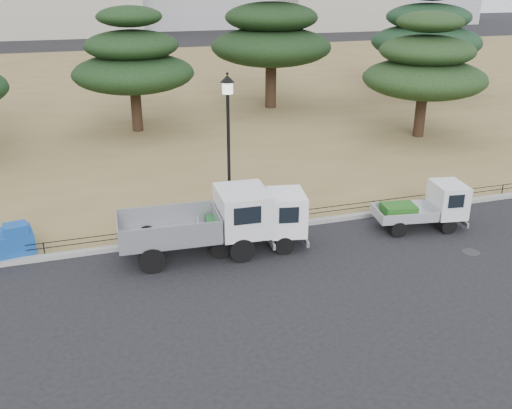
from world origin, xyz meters
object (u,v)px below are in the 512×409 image
object	(u,v)px
truck_large	(204,221)
truck_kei_front	(260,221)
truck_kei_rear	(426,207)
tarp_pile	(9,241)
street_lamp	(228,128)

from	to	relation	value
truck_large	truck_kei_front	distance (m)	1.94
truck_kei_rear	tarp_pile	bearing A→B (deg)	-179.72
street_lamp	truck_kei_rear	bearing A→B (deg)	-15.38
truck_kei_front	truck_kei_rear	xyz separation A→B (m)	(6.18, -0.39, -0.11)
truck_large	tarp_pile	bearing A→B (deg)	167.07
street_lamp	tarp_pile	size ratio (longest dim) A/B	3.16
tarp_pile	street_lamp	bearing A→B (deg)	-2.31
truck_large	tarp_pile	size ratio (longest dim) A/B	2.88
street_lamp	truck_kei_front	bearing A→B (deg)	-66.13
truck_large	truck_kei_rear	distance (m)	8.12
truck_kei_front	truck_kei_rear	world-z (taller)	truck_kei_front
tarp_pile	truck_kei_front	bearing A→B (deg)	-12.53
truck_kei_rear	tarp_pile	xyz separation A→B (m)	(-14.20, 2.18, -0.27)
truck_kei_front	tarp_pile	bearing A→B (deg)	178.18
truck_kei_front	tarp_pile	xyz separation A→B (m)	(-8.02, 1.78, -0.38)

